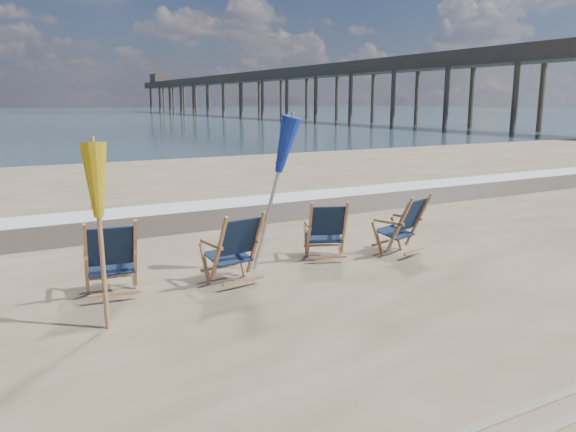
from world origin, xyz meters
name	(u,v)px	position (x,y,z in m)	size (l,w,h in m)	color
surf_foam	(169,208)	(0.00, 8.30, 0.00)	(200.00, 1.40, 0.01)	silver
wet_sand_strip	(189,219)	(0.00, 6.80, 0.00)	(200.00, 2.60, 0.00)	#42362A
beach_chair_0	(135,257)	(-2.30, 2.27, 0.55)	(0.71, 0.80, 1.11)	#121E36
beach_chair_1	(256,246)	(-0.61, 2.06, 0.55)	(0.70, 0.78, 1.09)	#121E36
beach_chair_2	(344,230)	(1.15, 2.36, 0.52)	(0.66, 0.74, 1.03)	#121E36
beach_chair_3	(418,222)	(2.57, 2.16, 0.54)	(0.69, 0.77, 1.07)	#121E36
umbrella_yellow	(98,191)	(-2.87, 1.44, 1.61)	(0.30, 0.30, 2.14)	#AB754C
umbrella_blue	(271,149)	(-0.13, 2.50, 1.89)	(0.30, 0.30, 2.43)	#A5A5AD
fishing_pier	(278,88)	(38.00, 74.00, 4.65)	(4.40, 140.00, 9.30)	brown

